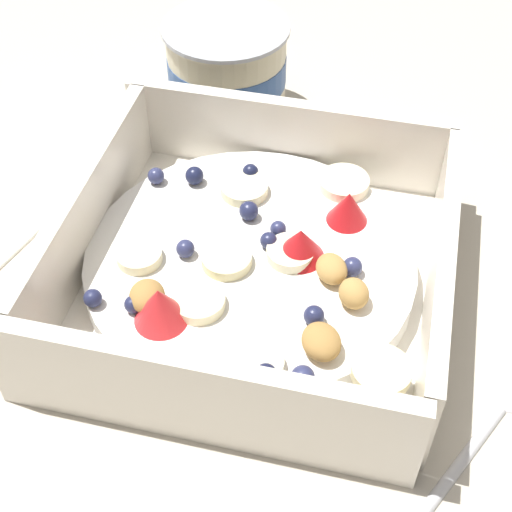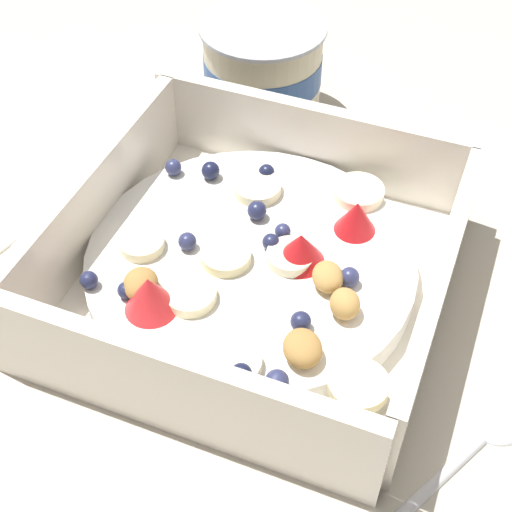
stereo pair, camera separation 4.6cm
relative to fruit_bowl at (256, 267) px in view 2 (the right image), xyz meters
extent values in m
plane|color=beige|center=(0.00, 0.00, -0.02)|extent=(2.40, 2.40, 0.00)
cube|color=white|center=(0.00, 0.00, -0.02)|extent=(0.23, 0.23, 0.01)
cube|color=white|center=(0.00, -0.11, 0.01)|extent=(0.23, 0.01, 0.07)
cube|color=white|center=(0.00, 0.11, 0.01)|extent=(0.23, 0.01, 0.07)
cube|color=white|center=(-0.11, 0.00, 0.01)|extent=(0.01, 0.21, 0.07)
cube|color=white|center=(0.11, 0.00, 0.01)|extent=(0.01, 0.21, 0.07)
cylinder|color=white|center=(0.00, 0.00, 0.00)|extent=(0.20, 0.20, 0.02)
cylinder|color=beige|center=(-0.02, -0.01, 0.01)|extent=(0.04, 0.04, 0.01)
cylinder|color=#F7EFC6|center=(0.04, 0.08, 0.01)|extent=(0.03, 0.03, 0.01)
cylinder|color=#F4EAB7|center=(-0.02, -0.04, 0.01)|extent=(0.04, 0.04, 0.01)
cylinder|color=#F7EFC6|center=(0.02, -0.08, 0.01)|extent=(0.04, 0.04, 0.01)
cylinder|color=#F7EFC6|center=(0.02, 0.01, 0.01)|extent=(0.04, 0.04, 0.01)
cylinder|color=#F4EAB7|center=(-0.02, 0.06, 0.01)|extent=(0.04, 0.04, 0.01)
cylinder|color=#F4EAB7|center=(-0.07, -0.02, 0.01)|extent=(0.03, 0.03, 0.01)
cylinder|color=beige|center=(0.08, -0.07, 0.01)|extent=(0.03, 0.03, 0.01)
cone|color=red|center=(-0.04, -0.06, 0.02)|extent=(0.04, 0.04, 0.02)
cone|color=red|center=(0.02, 0.01, 0.02)|extent=(0.04, 0.04, 0.02)
cone|color=red|center=(0.05, 0.05, 0.02)|extent=(0.04, 0.04, 0.02)
sphere|color=navy|center=(0.04, -0.08, 0.01)|extent=(0.01, 0.01, 0.01)
sphere|color=#191E3D|center=(0.03, 0.01, 0.01)|extent=(0.01, 0.01, 0.01)
sphere|color=#191E3D|center=(-0.06, 0.06, 0.01)|extent=(0.01, 0.01, 0.01)
sphere|color=navy|center=(-0.08, 0.05, 0.01)|extent=(0.01, 0.01, 0.01)
sphere|color=#191E3D|center=(0.02, -0.08, 0.01)|extent=(0.01, 0.01, 0.01)
sphere|color=navy|center=(0.01, 0.02, 0.01)|extent=(0.01, 0.01, 0.01)
sphere|color=#23284C|center=(0.04, -0.04, 0.01)|extent=(0.01, 0.01, 0.01)
sphere|color=#23284C|center=(0.00, 0.01, 0.01)|extent=(0.01, 0.01, 0.01)
sphere|color=navy|center=(-0.04, -0.01, 0.01)|extent=(0.01, 0.01, 0.01)
sphere|color=#191E3D|center=(-0.02, 0.07, 0.01)|extent=(0.01, 0.01, 0.01)
sphere|color=#23284C|center=(-0.08, -0.06, 0.01)|extent=(0.01, 0.01, 0.01)
sphere|color=#23284C|center=(-0.01, 0.03, 0.01)|extent=(0.01, 0.01, 0.01)
sphere|color=navy|center=(0.06, 0.01, 0.01)|extent=(0.01, 0.01, 0.01)
sphere|color=#23284C|center=(-0.06, -0.05, 0.01)|extent=(0.01, 0.01, 0.01)
ellipsoid|color=tan|center=(0.05, 0.00, 0.01)|extent=(0.03, 0.03, 0.01)
ellipsoid|color=#AD7F42|center=(0.05, -0.06, 0.01)|extent=(0.03, 0.03, 0.01)
ellipsoid|color=#AD7F42|center=(-0.05, -0.05, 0.01)|extent=(0.03, 0.03, 0.01)
ellipsoid|color=tan|center=(0.06, -0.02, 0.02)|extent=(0.02, 0.03, 0.02)
ellipsoid|color=silver|center=(0.16, -0.03, -0.02)|extent=(0.05, 0.06, 0.01)
cylinder|color=silver|center=(0.12, -0.11, -0.02)|extent=(0.06, 0.11, 0.01)
cylinder|color=beige|center=(-0.07, 0.18, 0.02)|extent=(0.09, 0.09, 0.07)
cylinder|color=#2D5193|center=(-0.07, 0.18, 0.02)|extent=(0.09, 0.09, 0.02)
cylinder|color=#B7BCC6|center=(-0.07, 0.18, 0.05)|extent=(0.10, 0.10, 0.00)
cube|color=white|center=(-0.21, 0.04, -0.02)|extent=(0.15, 0.15, 0.01)
camera|label=1|loc=(0.07, -0.31, 0.34)|focal=52.96mm
camera|label=2|loc=(0.12, -0.29, 0.34)|focal=52.96mm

